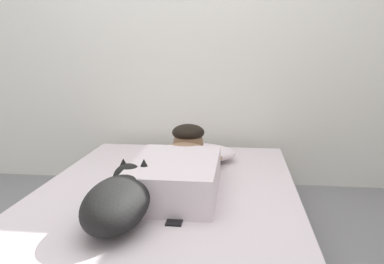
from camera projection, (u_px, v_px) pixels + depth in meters
name	position (u px, v px, depth m)	size (l,w,h in m)	color
back_wall	(192.00, 23.00, 3.08)	(3.97, 0.12, 2.50)	silver
bed	(167.00, 220.00, 2.14)	(1.40, 2.03, 0.33)	#4C4742
pillow	(196.00, 153.00, 2.65)	(0.52, 0.32, 0.11)	silver
person_lying	(180.00, 167.00, 2.15)	(0.43, 0.92, 0.27)	silver
dog	(118.00, 200.00, 1.68)	(0.26, 0.57, 0.21)	black
coffee_cup	(189.00, 162.00, 2.50)	(0.12, 0.09, 0.07)	white
cell_phone	(176.00, 219.00, 1.73)	(0.07, 0.14, 0.01)	black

